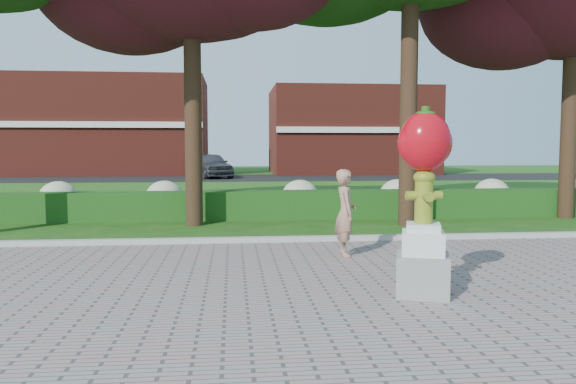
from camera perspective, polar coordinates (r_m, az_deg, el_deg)
The scene contains 11 objects.
ground at distance 8.92m, azimuth 0.97°, elevation -8.57°, with size 100.00×100.00×0.00m, color #184E13.
walkway at distance 5.15m, azimuth 6.37°, elevation -18.48°, with size 40.00×14.00×0.04m, color gray.
curb at distance 11.83m, azimuth -0.71°, elevation -4.91°, with size 40.00×0.18×0.15m, color #ADADA5.
lawn_hedge at distance 15.74m, azimuth -1.96°, elevation -1.34°, with size 24.00×0.70×0.80m, color #154A15.
hydrangea_row at distance 16.77m, azimuth -0.23°, elevation -0.45°, with size 20.10×1.10×0.99m.
street at distance 36.70m, azimuth -4.07°, elevation 1.46°, with size 50.00×8.00×0.02m, color black.
building_left at distance 43.59m, azimuth -17.66°, elevation 6.34°, with size 14.00×8.00×7.00m, color maroon.
building_right at distance 43.58m, azimuth 6.32°, elevation 6.14°, with size 12.00×8.00×6.40m, color maroon.
hydrant_sculpture at distance 7.70m, azimuth 13.64°, elevation -0.41°, with size 0.86×0.86×2.53m.
woman at distance 10.29m, azimuth 5.84°, elevation -2.10°, with size 0.58×0.38×1.59m, color tan.
parked_car at distance 36.96m, azimuth -7.87°, elevation 2.74°, with size 1.94×4.83×1.64m, color #3F4146.
Camera 1 is at (-1.00, -8.63, 2.04)m, focal length 35.00 mm.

